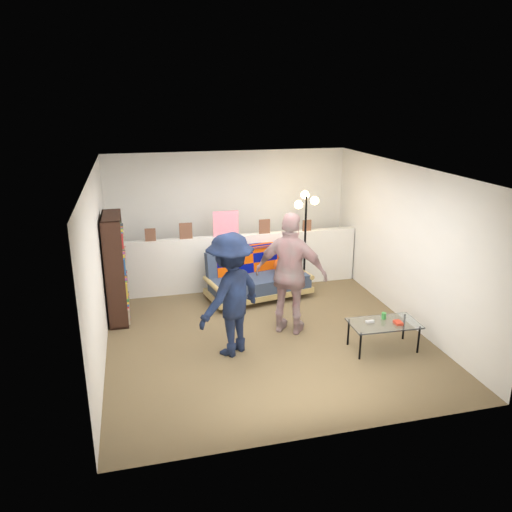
{
  "coord_description": "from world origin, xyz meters",
  "views": [
    {
      "loc": [
        -1.73,
        -6.54,
        3.37
      ],
      "look_at": [
        0.0,
        0.4,
        1.05
      ],
      "focal_mm": 35.0,
      "sensor_mm": 36.0,
      "label": 1
    }
  ],
  "objects": [
    {
      "name": "ground",
      "position": [
        0.0,
        0.0,
        0.0
      ],
      "size": [
        5.0,
        5.0,
        0.0
      ],
      "primitive_type": "plane",
      "color": "brown",
      "rests_on": "ground"
    },
    {
      "name": "room_shell",
      "position": [
        0.0,
        0.47,
        1.67
      ],
      "size": [
        4.6,
        5.05,
        2.45
      ],
      "color": "silver",
      "rests_on": "ground"
    },
    {
      "name": "half_wall_ledge",
      "position": [
        0.0,
        1.8,
        0.5
      ],
      "size": [
        4.45,
        0.15,
        1.0
      ],
      "primitive_type": "cube",
      "color": "silver",
      "rests_on": "ground"
    },
    {
      "name": "ledge_decor",
      "position": [
        -0.23,
        1.78,
        1.18
      ],
      "size": [
        2.97,
        0.02,
        0.45
      ],
      "color": "brown",
      "rests_on": "half_wall_ledge"
    },
    {
      "name": "futon_sofa",
      "position": [
        0.26,
        1.3,
        0.35
      ],
      "size": [
        1.88,
        1.14,
        0.76
      ],
      "color": "tan",
      "rests_on": "ground"
    },
    {
      "name": "bookshelf",
      "position": [
        -2.08,
        0.97,
        0.78
      ],
      "size": [
        0.28,
        0.84,
        1.67
      ],
      "color": "black",
      "rests_on": "ground"
    },
    {
      "name": "coffee_table",
      "position": [
        1.48,
        -0.94,
        0.37
      ],
      "size": [
        0.96,
        0.55,
        0.49
      ],
      "color": "black",
      "rests_on": "ground"
    },
    {
      "name": "floor_lamp",
      "position": [
        1.15,
        1.45,
        1.27
      ],
      "size": [
        0.41,
        0.32,
        1.79
      ],
      "color": "black",
      "rests_on": "ground"
    },
    {
      "name": "person_left",
      "position": [
        -0.58,
        -0.52,
        0.84
      ],
      "size": [
        1.24,
        1.17,
        1.69
      ],
      "primitive_type": "imported",
      "rotation": [
        0.0,
        0.0,
        3.81
      ],
      "color": "black",
      "rests_on": "ground"
    },
    {
      "name": "person_right",
      "position": [
        0.39,
        -0.11,
        0.9
      ],
      "size": [
        1.13,
        0.95,
        1.81
      ],
      "primitive_type": "imported",
      "rotation": [
        0.0,
        0.0,
        2.57
      ],
      "color": "tan",
      "rests_on": "ground"
    }
  ]
}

